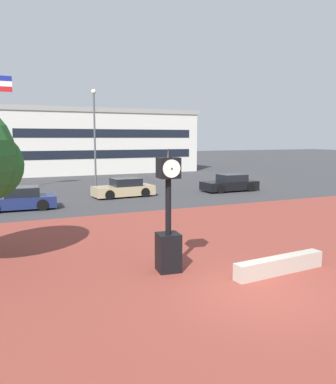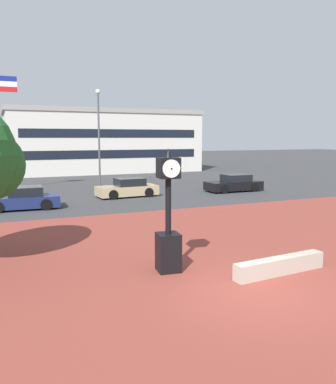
{
  "view_description": "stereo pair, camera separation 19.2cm",
  "coord_description": "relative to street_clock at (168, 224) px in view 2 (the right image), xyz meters",
  "views": [
    {
      "loc": [
        -6.32,
        -8.15,
        4.03
      ],
      "look_at": [
        -1.46,
        2.53,
        2.42
      ],
      "focal_mm": 37.21,
      "sensor_mm": 36.0,
      "label": 1
    },
    {
      "loc": [
        -6.15,
        -8.22,
        4.03
      ],
      "look_at": [
        -1.46,
        2.53,
        2.42
      ],
      "focal_mm": 37.21,
      "sensor_mm": 36.0,
      "label": 2
    }
  ],
  "objects": [
    {
      "name": "car_street_far",
      "position": [
        3.61,
        15.23,
        -0.89
      ],
      "size": [
        4.21,
        1.99,
        1.28
      ],
      "rotation": [
        0.0,
        0.0,
        1.63
      ],
      "color": "tan",
      "rests_on": "ground"
    },
    {
      "name": "plaza_brick_paving",
      "position": [
        1.47,
        1.52,
        -1.46
      ],
      "size": [
        44.0,
        15.98,
        0.01
      ],
      "primitive_type": "cube",
      "color": "brown",
      "rests_on": "ground"
    },
    {
      "name": "ground_plane",
      "position": [
        1.47,
        -2.47,
        -1.46
      ],
      "size": [
        200.0,
        200.0,
        0.0
      ],
      "primitive_type": "plane",
      "color": "#38383A"
    },
    {
      "name": "civic_building",
      "position": [
        7.4,
        37.48,
        2.17
      ],
      "size": [
        22.21,
        11.72,
        7.24
      ],
      "color": "beige",
      "rests_on": "ground"
    },
    {
      "name": "street_clock",
      "position": [
        0.0,
        0.0,
        0.0
      ],
      "size": [
        0.74,
        0.74,
        3.72
      ],
      "rotation": [
        0.0,
        0.0,
        -0.12
      ],
      "color": "black",
      "rests_on": "ground"
    },
    {
      "name": "car_street_near",
      "position": [
        11.86,
        14.69,
        -0.89
      ],
      "size": [
        4.25,
        1.88,
        1.28
      ],
      "rotation": [
        0.0,
        0.0,
        1.57
      ],
      "color": "black",
      "rests_on": "ground"
    },
    {
      "name": "car_street_distant",
      "position": [
        -3.33,
        13.0,
        -0.89
      ],
      "size": [
        4.12,
        2.01,
        1.28
      ],
      "rotation": [
        0.0,
        0.0,
        1.53
      ],
      "color": "navy",
      "rests_on": "ground"
    },
    {
      "name": "street_lamp_post",
      "position": [
        2.63,
        19.07,
        3.1
      ],
      "size": [
        0.36,
        0.36,
        7.59
      ],
      "color": "#4C4C51",
      "rests_on": "ground"
    },
    {
      "name": "planter_wall",
      "position": [
        2.95,
        -1.57,
        -1.21
      ],
      "size": [
        3.22,
        0.64,
        0.5
      ],
      "primitive_type": "cube",
      "rotation": [
        0.0,
        0.0,
        0.08
      ],
      "color": "#ADA393",
      "rests_on": "ground"
    }
  ]
}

